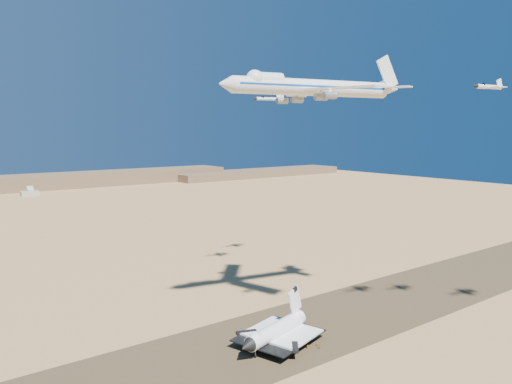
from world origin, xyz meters
TOP-DOWN VIEW (x-y plane):
  - ground at (0.00, 0.00)m, footprint 1200.00×1200.00m
  - runway at (0.00, 0.00)m, footprint 600.00×50.00m
  - ridgeline at (65.32, 527.31)m, footprint 960.00×90.00m
  - shuttle at (10.06, -4.90)m, footprint 37.24×29.15m
  - carrier_747 at (29.73, 1.52)m, footprint 75.76×57.26m
  - crew_a at (21.15, -14.10)m, footprint 0.45×0.61m
  - crew_b at (17.14, -13.49)m, footprint 0.55×0.88m
  - crew_c at (20.10, -16.45)m, footprint 1.07×1.07m
  - chase_jet_a at (67.41, -45.73)m, footprint 15.09×8.40m
  - chase_jet_d at (50.34, 50.32)m, footprint 15.60×8.91m
  - chase_jet_e at (71.46, 60.40)m, footprint 15.21×8.17m

SIDE VIEW (x-z plane):
  - ground at x=0.00m, z-range 0.00..0.00m
  - runway at x=0.00m, z-range 0.00..0.06m
  - crew_a at x=21.15m, z-range 0.06..1.62m
  - crew_c at x=20.10m, z-range 0.06..1.77m
  - crew_b at x=17.14m, z-range 0.06..1.81m
  - shuttle at x=10.06m, z-range -4.20..13.98m
  - ridgeline at x=65.32m, z-range -1.37..16.63m
  - chase_jet_a at x=67.41m, z-range 87.29..91.07m
  - chase_jet_d at x=50.34m, z-range 87.33..91.27m
  - carrier_747 at x=29.73m, z-range 80.80..99.63m
  - chase_jet_e at x=71.46m, z-range 92.03..95.82m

